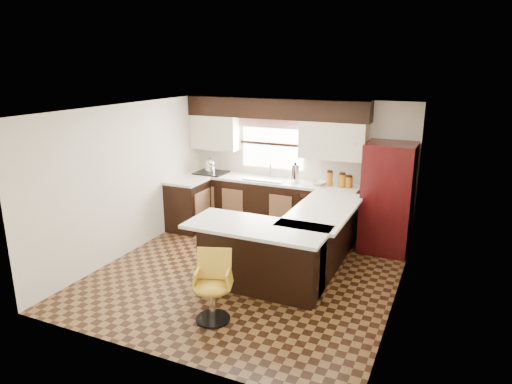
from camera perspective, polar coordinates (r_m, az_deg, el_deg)
The scene contains 30 objects.
floor at distance 6.86m, azimuth -1.12°, elevation -10.06°, with size 4.40×4.40×0.00m, color #49301A.
ceiling at distance 6.20m, azimuth -1.24°, elevation 10.31°, with size 4.40×4.40×0.00m, color silver.
wall_back at distance 8.41m, azimuth 5.28°, elevation 3.43°, with size 4.40×4.40×0.00m, color beige.
wall_front at distance 4.65m, azimuth -12.97°, elevation -7.31°, with size 4.40×4.40×0.00m, color beige.
wall_left at distance 7.54m, azimuth -15.75°, elevation 1.45°, with size 4.40×4.40×0.00m, color beige.
wall_right at distance 5.88m, azimuth 17.67°, elevation -2.73°, with size 4.40×4.40×0.00m, color beige.
base_cab_back at distance 8.48m, azimuth 1.61°, elevation -1.64°, with size 3.30×0.60×0.90m, color black.
base_cab_left at distance 8.54m, azimuth -8.49°, elevation -1.70°, with size 0.60×0.70×0.90m, color black.
counter_back at distance 8.35m, azimuth 1.63°, elevation 1.46°, with size 3.30×0.60×0.04m, color silver.
counter_left at distance 8.41m, azimuth -8.62°, elevation 1.38°, with size 0.60×0.70×0.04m, color silver.
soffit at distance 8.22m, azimuth 2.37°, elevation 10.41°, with size 3.40×0.35×0.36m, color black.
upper_cab_left at distance 8.81m, azimuth -5.10°, elevation 7.45°, with size 0.94×0.35×0.64m, color beige.
upper_cab_right at distance 7.95m, azimuth 9.61°, elevation 6.38°, with size 1.14×0.35×0.64m, color beige.
window_pane at distance 8.49m, azimuth 2.09°, elevation 6.02°, with size 1.20×0.02×0.90m, color white.
valance at distance 8.40m, azimuth 2.01°, elevation 8.60°, with size 1.30×0.06×0.18m, color #D19B93.
sink at distance 8.34m, azimuth 1.27°, elevation 1.71°, with size 0.75×0.45×0.03m, color #B2B2B7.
dishwasher at distance 7.92m, azimuth 7.51°, elevation -3.22°, with size 0.58×0.03×0.78m, color black.
cooktop at distance 8.84m, azimuth -5.61°, elevation 2.43°, with size 0.58×0.50×0.03m, color black.
peninsula_long at distance 6.93m, azimuth 7.89°, elevation -5.89°, with size 0.60×1.95×0.90m, color black.
peninsula_return at distance 6.24m, azimuth 0.62°, elevation -8.25°, with size 1.65×0.60×0.90m, color black.
counter_pen_long at distance 6.75m, azimuth 8.45°, elevation -2.23°, with size 0.84×1.95×0.04m, color silver.
counter_pen_return at distance 5.99m, azimuth 0.11°, elevation -4.41°, with size 1.89×0.84×0.04m, color silver.
refrigerator at distance 7.66m, azimuth 16.12°, elevation -0.72°, with size 0.77×0.74×1.79m, color #3A090B.
bar_chair at distance 5.54m, azimuth -5.51°, elevation -11.83°, with size 0.46×0.46×0.86m, color gold, non-canonical shape.
kettle at distance 8.82m, azimuth -5.73°, elevation 3.41°, with size 0.21×0.21×0.28m, color silver, non-canonical shape.
percolator at distance 8.13m, azimuth 4.90°, elevation 2.35°, with size 0.14×0.14×0.32m, color silver.
mixing_bowl at distance 8.04m, azimuth 7.83°, elevation 1.13°, with size 0.26×0.26×0.06m, color white.
canister_large at distance 7.99m, azimuth 9.17°, elevation 1.63°, with size 0.12×0.12×0.24m, color #9A5E13.
canister_med at distance 7.94m, azimuth 10.71°, elevation 1.40°, with size 0.13×0.13×0.22m, color #9A5E13.
canister_small at distance 7.91m, azimuth 11.54°, elevation 1.19°, with size 0.12×0.12×0.19m, color #9A5E13.
Camera 1 is at (2.65, -5.57, 3.00)m, focal length 32.00 mm.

